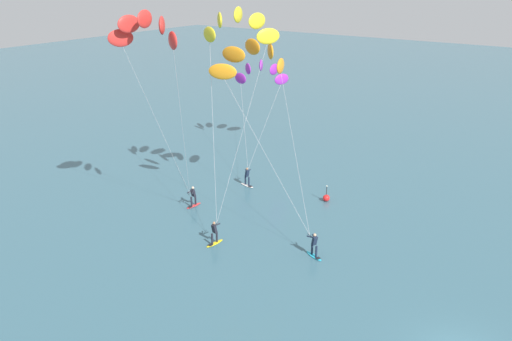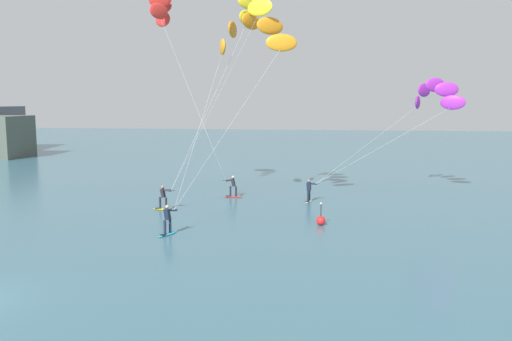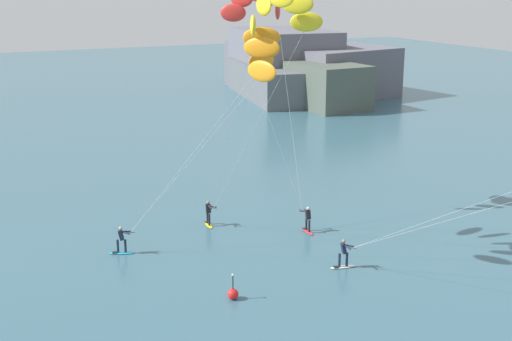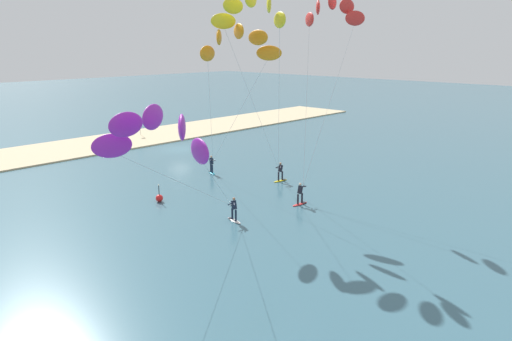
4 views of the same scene
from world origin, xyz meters
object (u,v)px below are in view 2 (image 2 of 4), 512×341
Objects in this scene: kitesurfer_downwind at (430,98)px; kitesurfer_mid_water at (248,39)px; marker_buoy at (321,220)px; kitesurfer_nearshore at (250,10)px; kitesurfer_far_out at (164,16)px.

kitesurfer_mid_water is at bearing -147.40° from kitesurfer_downwind.
marker_buoy is at bearing -124.24° from kitesurfer_downwind.
kitesurfer_mid_water is (0.13, -1.35, -2.04)m from kitesurfer_nearshore.
kitesurfer_nearshore is at bearing -16.84° from kitesurfer_far_out.
kitesurfer_nearshore is at bearing -152.04° from kitesurfer_downwind.
kitesurfer_far_out is 21.25m from kitesurfer_downwind.
kitesurfer_far_out is at bearing -165.76° from kitesurfer_downwind.
kitesurfer_mid_water is at bearing -84.35° from kitesurfer_nearshore.
kitesurfer_nearshore is at bearing 95.65° from kitesurfer_mid_water.
kitesurfer_far_out reaches higher than marker_buoy.
kitesurfer_downwind is 16.26m from marker_buoy.
kitesurfer_mid_water is 12.62m from marker_buoy.
kitesurfer_nearshore is 16.03m from kitesurfer_downwind.
kitesurfer_downwind is (13.22, 7.02, -5.75)m from kitesurfer_nearshore.
kitesurfer_far_out is (-6.71, 3.34, 2.16)m from kitesurfer_mid_water.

